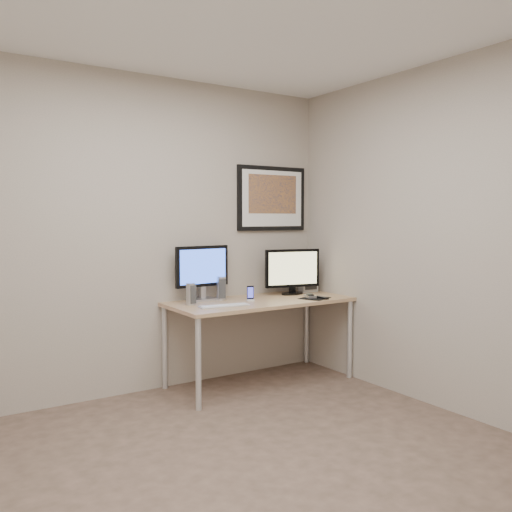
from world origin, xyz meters
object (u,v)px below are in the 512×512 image
object	(u,v)px
speaker_right	(221,288)
phone_dock	(250,293)
framed_art	(272,198)
keyboard	(224,306)
speaker_left	(191,294)
desk	(260,307)
monitor_tv	(292,270)
fan_unit	(308,279)
monitor_large	(202,270)

from	to	relation	value
speaker_right	phone_dock	distance (m)	0.26
framed_art	keyboard	world-z (taller)	framed_art
speaker_left	desk	bearing A→B (deg)	-17.42
monitor_tv	speaker_right	bearing A→B (deg)	-173.29
framed_art	speaker_right	world-z (taller)	framed_art
speaker_right	keyboard	distance (m)	0.37
speaker_right	fan_unit	world-z (taller)	fan_unit
framed_art	keyboard	distance (m)	1.28
desk	monitor_tv	xyz separation A→B (m)	(0.44, 0.12, 0.29)
phone_dock	fan_unit	world-z (taller)	fan_unit
framed_art	phone_dock	world-z (taller)	framed_art
monitor_tv	fan_unit	xyz separation A→B (m)	(0.25, 0.08, -0.10)
speaker_left	fan_unit	bearing A→B (deg)	-5.24
speaker_left	phone_dock	bearing A→B (deg)	-18.71
desk	phone_dock	distance (m)	0.17
desk	fan_unit	xyz separation A→B (m)	(0.68, 0.19, 0.19)
framed_art	speaker_left	xyz separation A→B (m)	(-0.98, -0.25, -0.80)
speaker_right	fan_unit	xyz separation A→B (m)	(0.96, 0.01, 0.02)
framed_art	fan_unit	distance (m)	0.85
phone_dock	fan_unit	xyz separation A→B (m)	(0.78, 0.19, 0.06)
framed_art	phone_dock	xyz separation A→B (m)	(-0.45, -0.33, -0.83)
phone_dock	keyboard	world-z (taller)	phone_dock
monitor_large	speaker_right	xyz separation A→B (m)	(0.15, -0.07, -0.16)
phone_dock	fan_unit	size ratio (longest dim) A/B	0.54
speaker_left	speaker_right	bearing A→B (deg)	6.67
fan_unit	phone_dock	bearing A→B (deg)	-155.82
desk	monitor_large	xyz separation A→B (m)	(-0.43, 0.26, 0.33)
monitor_tv	speaker_right	distance (m)	0.73
keyboard	desk	bearing A→B (deg)	24.83
monitor_tv	speaker_right	size ratio (longest dim) A/B	2.63
desk	speaker_right	world-z (taller)	speaker_right
monitor_tv	phone_dock	distance (m)	0.57
speaker_left	speaker_right	world-z (taller)	speaker_right
framed_art	keyboard	size ratio (longest dim) A/B	1.83
monitor_large	framed_art	bearing A→B (deg)	-0.12
speaker_right	fan_unit	distance (m)	0.96
desk	monitor_large	world-z (taller)	monitor_large
speaker_right	monitor_large	bearing A→B (deg)	172.04
speaker_right	fan_unit	size ratio (longest dim) A/B	0.84
speaker_right	phone_dock	xyz separation A→B (m)	(0.18, -0.18, -0.04)
speaker_left	phone_dock	xyz separation A→B (m)	(0.53, -0.08, -0.02)
desk	fan_unit	bearing A→B (deg)	15.90
monitor_large	keyboard	xyz separation A→B (m)	(-0.01, -0.40, -0.25)
framed_art	fan_unit	bearing A→B (deg)	-22.57
speaker_right	speaker_left	bearing A→B (deg)	-144.88
monitor_large	speaker_right	size ratio (longest dim) A/B	2.55
desk	monitor_large	size ratio (longest dim) A/B	3.10
framed_art	speaker_left	size ratio (longest dim) A/B	4.16
monitor_tv	speaker_left	distance (m)	1.07
fan_unit	speaker_left	bearing A→B (deg)	-164.68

